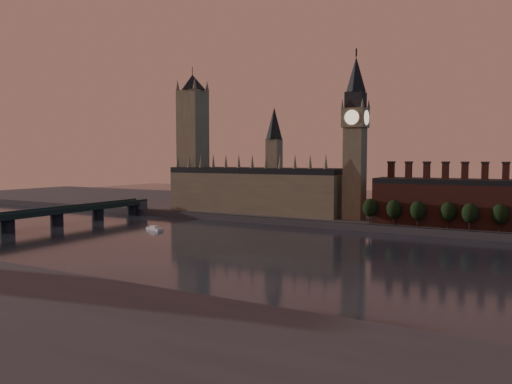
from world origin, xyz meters
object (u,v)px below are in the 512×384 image
victoria_tower (193,137)px  westminster_bridge (29,217)px  river_boat (155,229)px  big_ben (355,136)px

victoria_tower → westminster_bridge: size_ratio=0.54×
victoria_tower → westminster_bridge: bearing=-106.6°
westminster_bridge → victoria_tower: bearing=73.4°
westminster_bridge → river_boat: (68.15, 34.20, -6.40)m
river_boat → big_ben: bearing=57.8°
victoria_tower → westminster_bridge: victoria_tower is taller
river_boat → victoria_tower: bearing=130.4°
victoria_tower → big_ben: (130.00, -5.00, -2.26)m
big_ben → westminster_bridge: 205.83m
victoria_tower → river_boat: 106.96m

